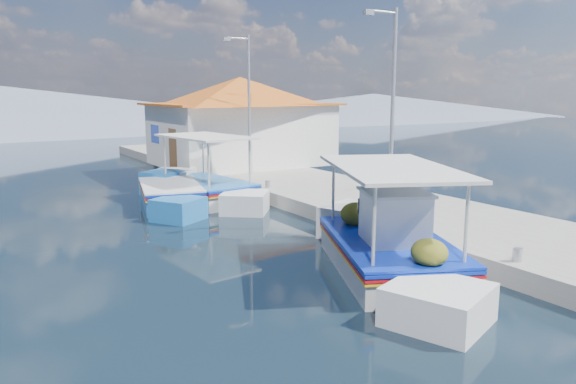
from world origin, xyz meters
TOP-DOWN VIEW (x-y plane):
  - ground at (0.00, 0.00)m, footprint 160.00×160.00m
  - quay at (5.90, 6.00)m, footprint 5.00×44.00m
  - bollards at (3.80, 5.25)m, footprint 0.20×17.20m
  - main_caique at (1.95, -0.82)m, footprint 4.68×7.63m
  - caique_green_canopy at (1.74, 9.22)m, footprint 2.79×7.43m
  - caique_blue_hull at (0.22, 9.10)m, footprint 3.10×6.71m
  - harbor_building at (6.20, 15.00)m, footprint 10.49×10.49m
  - lamp_post_near at (4.51, 2.00)m, footprint 1.21×0.14m
  - lamp_post_far at (4.51, 11.00)m, footprint 1.21×0.14m
  - mountain_ridge at (6.54, 56.00)m, footprint 171.40×96.00m

SIDE VIEW (x-z plane):
  - ground at x=0.00m, z-range 0.00..0.00m
  - quay at x=5.90m, z-range 0.00..0.50m
  - caique_blue_hull at x=0.22m, z-range -0.28..0.95m
  - caique_green_canopy at x=1.74m, z-range -0.98..1.82m
  - main_caique at x=1.95m, z-range -0.85..1.92m
  - bollards at x=3.80m, z-range 0.50..0.80m
  - mountain_ridge at x=6.54m, z-range -0.71..4.79m
  - harbor_building at x=6.20m, z-range 0.58..4.98m
  - lamp_post_near at x=4.51m, z-range 0.85..6.85m
  - lamp_post_far at x=4.51m, z-range 0.85..6.85m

